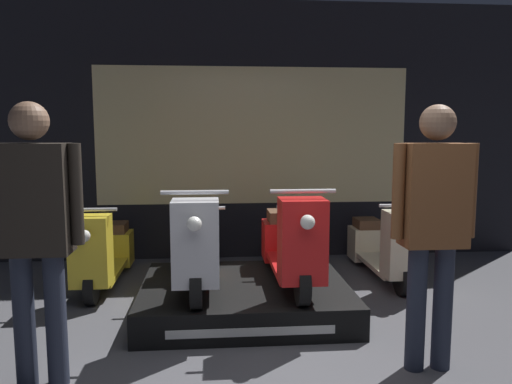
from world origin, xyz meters
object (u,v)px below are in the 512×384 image
Objects in this scene: scooter_backrow_1 at (200,251)px; person_left_browsing at (35,221)px; scooter_backrow_0 at (104,253)px; scooter_display_left at (198,246)px; scooter_backrow_3 at (384,247)px; scooter_display_right at (291,244)px; scooter_backrow_2 at (293,249)px; person_right_browsing at (433,216)px.

scooter_backrow_1 is 2.37m from person_left_browsing.
scooter_display_left is at bearing -41.91° from scooter_backrow_0.
scooter_display_right is at bearing -142.34° from scooter_backrow_3.
scooter_backrow_1 is at bearing 180.00° from scooter_backrow_2.
scooter_backrow_0 is 1.00× the size of scooter_backrow_1.
scooter_display_left is at bearing -137.78° from scooter_backrow_2.
scooter_display_right is at bearing -47.39° from scooter_backrow_1.
scooter_display_right is 0.95m from scooter_backrow_2.
scooter_display_right reaches higher than scooter_backrow_1.
scooter_backrow_3 is (1.00, 0.00, 0.00)m from scooter_backrow_2.
scooter_backrow_1 is at bearing 127.90° from person_right_browsing.
scooter_backrow_3 is at bearing 34.75° from person_left_browsing.
scooter_backrow_0 is 2.17m from person_left_browsing.
person_right_browsing is at bearing -52.10° from scooter_backrow_1.
scooter_backrow_0 is 1.00× the size of scooter_backrow_3.
scooter_backrow_3 is (1.17, 0.90, -0.26)m from scooter_display_right.
scooter_backrow_0 is at bearing 91.11° from person_left_browsing.
scooter_backrow_1 is 2.69m from person_right_browsing.
scooter_display_left is 0.90× the size of person_left_browsing.
scooter_backrow_2 is (0.17, 0.90, -0.26)m from scooter_display_right.
person_left_browsing reaches higher than scooter_backrow_0.
scooter_display_right is at bearing 123.72° from person_right_browsing.
scooter_backrow_1 is (-0.83, 0.90, -0.26)m from scooter_display_right.
scooter_backrow_3 is at bearing 37.66° from scooter_display_right.
person_left_browsing is (-2.95, -2.05, 0.71)m from scooter_backrow_3.
scooter_backrow_2 is 1.00× the size of scooter_backrow_3.
scooter_display_right is 1.00× the size of scooter_backrow_1.
scooter_backrow_2 is 1.00m from scooter_backrow_3.
scooter_backrow_3 is at bearing 24.35° from scooter_display_left.
scooter_backrow_3 is (1.99, 0.90, -0.26)m from scooter_display_left.
scooter_backrow_1 is 0.90× the size of person_right_browsing.
scooter_backrow_0 is at bearing 180.00° from scooter_backrow_3.
person_right_browsing reaches higher than scooter_display_right.
scooter_display_left and scooter_display_right have the same top height.
scooter_backrow_1 is at bearing 0.00° from scooter_backrow_0.
person_left_browsing reaches higher than person_right_browsing.
scooter_backrow_2 is at bearing 106.24° from person_right_browsing.
person_left_browsing is (-0.96, -1.15, 0.45)m from scooter_display_left.
scooter_backrow_0 is 1.00× the size of scooter_backrow_2.
person_left_browsing is (-1.79, -1.15, 0.45)m from scooter_display_right.
person_right_browsing is at bearing -73.76° from scooter_backrow_2.
scooter_backrow_3 is 0.90× the size of person_left_browsing.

